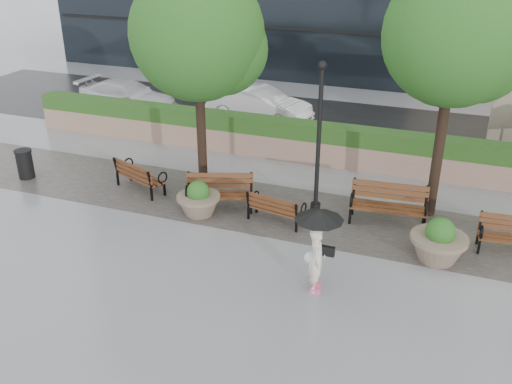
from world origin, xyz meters
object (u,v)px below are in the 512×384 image
(planter_left, at_px, (199,202))
(bench_2, at_px, (276,214))
(planter_right, at_px, (438,244))
(bench_3, at_px, (387,213))
(bench_0, at_px, (140,182))
(pedestrian, at_px, (318,242))
(bench_1, at_px, (220,200))
(trash_bin, at_px, (25,165))
(car_right, at_px, (259,105))
(lamppost, at_px, (318,150))
(car_left, at_px, (128,97))

(planter_left, bearing_deg, bench_2, 7.73)
(planter_right, bearing_deg, bench_3, 134.21)
(bench_0, distance_m, pedestrian, 7.19)
(bench_1, xyz_separation_m, trash_bin, (-6.74, -0.14, 0.15))
(bench_2, relative_size, pedestrian, 0.84)
(bench_3, bearing_deg, car_right, 126.53)
(bench_3, relative_size, lamppost, 0.49)
(bench_0, bearing_deg, trash_bin, 27.69)
(lamppost, bearing_deg, bench_1, -163.85)
(lamppost, bearing_deg, pedestrian, -74.64)
(pedestrian, bearing_deg, car_right, 14.01)
(lamppost, relative_size, pedestrian, 2.19)
(lamppost, bearing_deg, car_left, 147.52)
(trash_bin, bearing_deg, car_right, 58.29)
(bench_3, xyz_separation_m, car_left, (-12.15, 6.40, 0.33))
(planter_left, distance_m, car_right, 8.55)
(bench_3, bearing_deg, bench_0, 178.74)
(bench_0, distance_m, car_left, 8.39)
(bench_1, distance_m, pedestrian, 4.68)
(bench_1, height_order, bench_2, bench_1)
(lamppost, distance_m, car_right, 8.49)
(bench_3, relative_size, car_left, 0.46)
(planter_left, relative_size, car_right, 0.28)
(planter_right, height_order, car_right, car_right)
(lamppost, bearing_deg, trash_bin, -174.52)
(trash_bin, xyz_separation_m, car_left, (-0.79, 7.36, 0.21))
(bench_2, xyz_separation_m, car_left, (-9.29, 7.42, 0.41))
(bench_1, height_order, bench_3, bench_3)
(bench_2, xyz_separation_m, trash_bin, (-8.50, 0.06, 0.20))
(bench_3, xyz_separation_m, planter_left, (-5.04, -1.31, 0.07))
(lamppost, height_order, pedestrian, lamppost)
(car_left, relative_size, car_right, 1.05)
(planter_right, distance_m, pedestrian, 3.36)
(bench_2, distance_m, pedestrian, 3.36)
(trash_bin, bearing_deg, car_left, 96.16)
(bench_1, bearing_deg, trash_bin, 161.51)
(bench_0, xyz_separation_m, bench_3, (7.41, 0.51, 0.05))
(bench_1, relative_size, trash_bin, 2.25)
(planter_left, relative_size, lamppost, 0.28)
(planter_right, bearing_deg, bench_2, 173.94)
(planter_right, bearing_deg, pedestrian, -138.22)
(planter_left, bearing_deg, trash_bin, 176.77)
(bench_2, height_order, car_right, car_right)
(bench_2, relative_size, trash_bin, 1.83)
(planter_right, height_order, pedestrian, pedestrian)
(trash_bin, height_order, pedestrian, pedestrian)
(lamppost, bearing_deg, planter_left, -157.56)
(car_left, bearing_deg, pedestrian, -127.54)
(car_left, bearing_deg, planter_left, -132.79)
(car_right, xyz_separation_m, pedestrian, (5.35, -10.78, 0.48))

